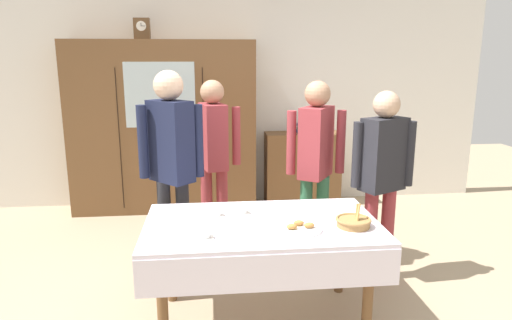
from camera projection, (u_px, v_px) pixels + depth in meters
ground_plane at (259, 303)px, 3.50m from camera, size 12.00×12.00×0.00m
back_wall at (236, 98)px, 5.76m from camera, size 6.40×0.10×2.70m
dining_table at (262, 238)px, 3.13m from camera, size 1.61×0.94×0.74m
wall_cabinet at (164, 127)px, 5.46m from camera, size 2.20×0.46×2.05m
mantel_clock at (142, 29)px, 5.18m from camera, size 0.18×0.11×0.24m
bookshelf_low at (302, 168)px, 5.81m from camera, size 0.95×0.35×0.93m
book_stack at (303, 129)px, 5.69m from camera, size 0.16×0.23×0.11m
tea_cup_center at (204, 234)px, 2.84m from camera, size 0.13×0.13×0.06m
tea_cup_mid_left at (216, 213)px, 3.24m from camera, size 0.13×0.13×0.06m
tea_cup_mid_right at (242, 210)px, 3.29m from camera, size 0.13×0.13×0.06m
bread_basket at (353, 222)px, 3.04m from camera, size 0.24×0.24×0.16m
pastry_plate at (300, 228)px, 2.99m from camera, size 0.28×0.28×0.05m
spoon_center at (304, 215)px, 3.26m from camera, size 0.12×0.02×0.01m
spoon_near_left at (188, 219)px, 3.19m from camera, size 0.12×0.02×0.01m
person_near_right_end at (171, 155)px, 3.65m from camera, size 0.52×0.40×1.76m
person_behind_table_right at (316, 155)px, 3.97m from camera, size 0.52×0.41×1.66m
person_beside_shelf at (213, 149)px, 4.30m from camera, size 0.52×0.40×1.65m
person_behind_table_left at (383, 168)px, 3.69m from camera, size 0.52×0.34×1.60m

